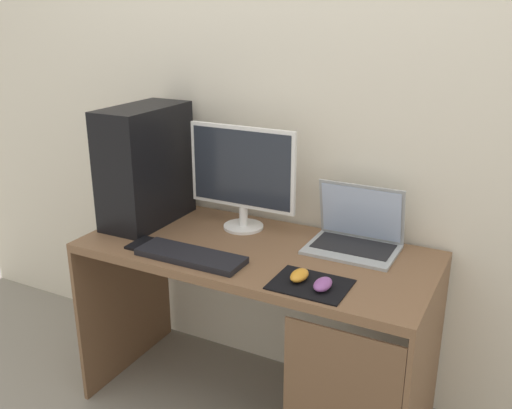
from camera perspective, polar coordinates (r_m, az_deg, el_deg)
name	(u,v)px	position (r m, az deg, el deg)	size (l,w,h in m)	color
ground_plane	(256,405)	(2.59, 0.00, -19.59)	(8.00, 8.00, 0.00)	gray
wall_back	(296,92)	(2.36, 4.08, 11.31)	(4.00, 0.05, 2.60)	beige
desk	(259,285)	(2.25, 0.27, -8.18)	(1.38, 0.62, 0.74)	brown
pc_tower	(146,165)	(2.45, -11.11, 3.92)	(0.21, 0.43, 0.50)	black
monitor	(242,175)	(2.32, -1.42, 3.03)	(0.48, 0.17, 0.44)	white
laptop	(355,236)	(2.22, 10.00, -3.14)	(0.34, 0.25, 0.25)	#9EA3A8
keyboard	(191,256)	(2.12, -6.62, -5.19)	(0.42, 0.14, 0.02)	black
mousepad	(310,284)	(1.93, 5.52, -8.05)	(0.26, 0.20, 0.01)	black
mouse_left	(299,275)	(1.94, 4.41, -7.15)	(0.06, 0.10, 0.03)	orange
mouse_right	(323,284)	(1.89, 6.78, -8.01)	(0.06, 0.10, 0.03)	#8C4C99
cell_phone	(142,244)	(2.28, -11.50, -3.89)	(0.07, 0.13, 0.01)	black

